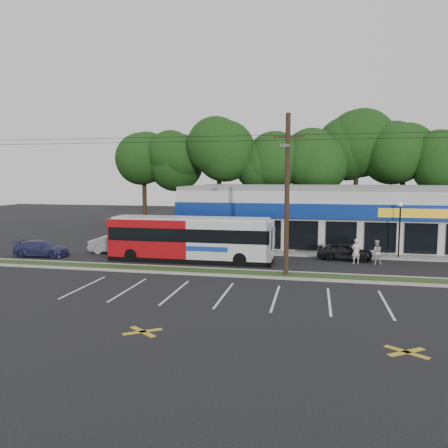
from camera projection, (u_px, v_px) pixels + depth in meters
name	position (u px, v px, depth m)	size (l,w,h in m)	color
ground	(236.00, 278.00, 26.89)	(120.00, 120.00, 0.00)	black
grass_strip	(238.00, 273.00, 27.85)	(40.00, 1.60, 0.12)	#223B18
curb_south	(236.00, 276.00, 27.03)	(40.00, 0.25, 0.14)	#9E9E93
curb_north	(241.00, 270.00, 28.68)	(40.00, 0.25, 0.14)	#9E9E93
sidewalk	(318.00, 254.00, 34.62)	(32.00, 2.20, 0.10)	#9E9E93
strip_mall	(323.00, 214.00, 40.96)	(25.00, 12.55, 5.30)	silver
utility_pole	(284.00, 190.00, 26.62)	(50.00, 2.77, 10.00)	black
lamp_post	(400.00, 223.00, 32.92)	(0.30, 0.30, 4.25)	black
tree_line	(310.00, 157.00, 50.44)	(46.76, 6.76, 11.83)	black
metrobus	(191.00, 238.00, 31.92)	(12.07, 2.60, 3.24)	#A70C11
car_dark	(345.00, 251.00, 32.46)	(1.61, 3.99, 1.36)	black
car_silver	(116.00, 244.00, 35.35)	(1.51, 4.33, 1.43)	#A0A2A8
car_blue	(42.00, 248.00, 33.92)	(1.74, 4.28, 1.24)	navy
pedestrian_a	(356.00, 251.00, 31.08)	(0.66, 0.43, 1.80)	silver
pedestrian_b	(376.00, 252.00, 30.80)	(0.84, 0.66, 1.74)	#BCB2A9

